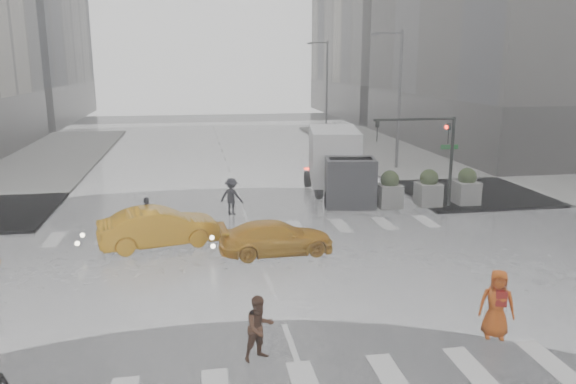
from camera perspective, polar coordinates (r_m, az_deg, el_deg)
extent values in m
plane|color=black|center=(18.57, -1.91, -9.23)|extent=(120.00, 120.00, 0.00)
cube|color=gray|center=(41.41, 22.25, 2.47)|extent=(35.00, 35.00, 0.15)
cube|color=#292624|center=(54.22, 25.80, 6.73)|extent=(26.05, 26.05, 4.40)
cube|color=#292624|center=(79.59, 13.67, 9.31)|extent=(26.05, 26.05, 4.40)
cylinder|color=black|center=(28.29, 16.24, 2.83)|extent=(0.16, 0.16, 4.50)
cylinder|color=black|center=(27.18, 12.70, 7.21)|extent=(4.00, 0.12, 0.12)
imported|color=black|center=(27.97, 15.97, 5.74)|extent=(0.16, 0.20, 1.00)
imported|color=black|center=(26.61, 9.04, 6.17)|extent=(0.16, 0.20, 1.00)
sphere|color=#FF190C|center=(27.89, 15.82, 6.36)|extent=(0.20, 0.20, 0.20)
cube|color=#0D601D|center=(28.43, 16.08, 4.43)|extent=(0.90, 0.03, 0.22)
cylinder|color=#59595B|center=(37.54, 11.21, 9.01)|extent=(0.20, 0.20, 9.00)
cylinder|color=#59595B|center=(37.18, 10.17, 15.65)|extent=(1.80, 0.12, 0.12)
cube|color=#59595B|center=(36.89, 8.79, 15.56)|extent=(0.50, 0.22, 0.15)
cylinder|color=#59595B|center=(56.66, 3.96, 10.55)|extent=(0.20, 0.20, 9.00)
cylinder|color=#59595B|center=(56.42, 3.11, 14.92)|extent=(1.80, 0.12, 0.12)
cube|color=#59595B|center=(56.23, 2.18, 14.84)|extent=(0.50, 0.22, 0.15)
cube|color=gray|center=(27.62, 10.24, -0.38)|extent=(1.10, 1.10, 1.10)
sphere|color=#243316|center=(27.45, 10.31, 1.25)|extent=(0.90, 0.90, 0.90)
cube|color=gray|center=(28.35, 14.05, -0.21)|extent=(1.10, 1.10, 1.10)
sphere|color=#243316|center=(28.18, 14.14, 1.37)|extent=(0.90, 0.90, 0.90)
cube|color=gray|center=(29.21, 17.65, -0.06)|extent=(1.10, 1.10, 1.10)
sphere|color=#243316|center=(29.04, 17.76, 1.48)|extent=(0.90, 0.90, 0.90)
imported|color=#412517|center=(13.89, -2.90, -13.63)|extent=(0.98, 0.90, 1.63)
imported|color=#D04E0E|center=(15.82, 20.45, -10.59)|extent=(1.06, 0.90, 1.85)
cube|color=maroon|center=(15.59, 20.85, -10.08)|extent=(0.32, 0.26, 0.40)
imported|color=black|center=(23.55, -14.06, -2.54)|extent=(1.09, 0.76, 1.71)
imported|color=black|center=(26.43, -5.75, -0.46)|extent=(1.29, 1.08, 1.74)
imported|color=orange|center=(22.40, -12.89, -3.52)|extent=(4.90, 2.62, 1.53)
imported|color=orange|center=(21.06, -1.18, -4.66)|extent=(3.92, 2.02, 1.25)
cube|color=white|center=(30.51, 4.67, 3.79)|extent=(2.48, 4.76, 2.79)
cube|color=#2C2D31|center=(27.52, 6.33, 0.97)|extent=(2.38, 1.86, 2.38)
cube|color=black|center=(27.38, 6.37, 2.46)|extent=(2.07, 0.93, 0.93)
cylinder|color=black|center=(27.24, 4.20, -0.90)|extent=(0.29, 0.93, 0.93)
cylinder|color=black|center=(27.83, 8.55, -0.71)|extent=(0.29, 0.93, 0.93)
cylinder|color=black|center=(29.39, 3.15, 0.17)|extent=(0.29, 0.93, 0.93)
cylinder|color=black|center=(29.94, 7.21, 0.32)|extent=(0.29, 0.93, 0.93)
cylinder|color=black|center=(32.16, 2.01, 1.31)|extent=(0.29, 0.93, 0.93)
cylinder|color=black|center=(32.66, 5.75, 1.44)|extent=(0.29, 0.93, 0.93)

